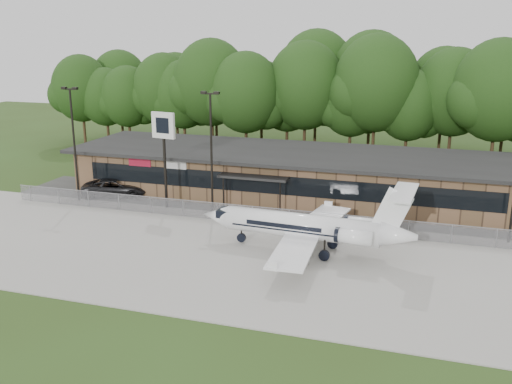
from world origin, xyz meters
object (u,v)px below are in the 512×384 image
(business_jet, at_px, (310,228))
(suv, at_px, (116,188))
(pole_sign, at_px, (164,136))
(terminal, at_px, (292,173))

(business_jet, bearing_deg, suv, 160.70)
(suv, xyz_separation_m, pole_sign, (6.19, -2.05, 5.55))
(terminal, height_order, pole_sign, pole_sign)
(suv, distance_m, pole_sign, 8.56)
(business_jet, distance_m, suv, 21.94)
(suv, bearing_deg, business_jet, -133.55)
(business_jet, height_order, pole_sign, pole_sign)
(suv, bearing_deg, terminal, -92.56)
(terminal, distance_m, suv, 16.44)
(business_jet, distance_m, pole_sign, 16.08)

